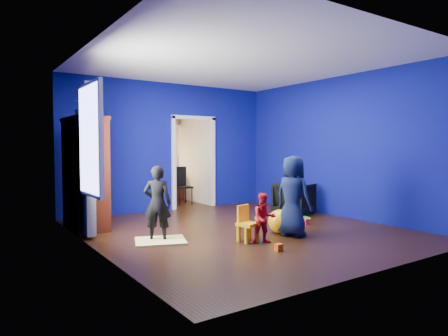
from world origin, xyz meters
TOP-DOWN VIEW (x-y plane):
  - floor at (0.00, 0.00)m, footprint 5.00×5.50m
  - ceiling at (0.00, 0.00)m, footprint 5.00×5.50m
  - wall_back at (0.00, 2.75)m, footprint 5.00×0.02m
  - wall_front at (0.00, -2.75)m, footprint 5.00×0.02m
  - wall_left at (-2.50, 0.00)m, footprint 0.02×5.50m
  - wall_right at (2.50, 0.00)m, footprint 0.02×5.50m
  - alcove at (0.60, 3.62)m, footprint 1.00×1.75m
  - armchair at (1.96, 0.74)m, footprint 0.94×0.92m
  - child_black at (-1.54, 0.10)m, footprint 0.51×0.47m
  - child_navy at (0.44, -0.82)m, footprint 0.55×0.71m
  - toddler_red at (-0.27, -0.94)m, footprint 0.44×0.40m
  - vase at (-2.21, 1.35)m, footprint 0.22×0.22m
  - potted_plant at (-2.21, 1.87)m, footprint 0.27×0.27m
  - tv_armoire at (-2.21, 1.65)m, footprint 0.58×1.14m
  - crt_tv at (-2.17, 1.65)m, footprint 0.46×0.70m
  - yellow_blanket at (-1.54, -0.00)m, footprint 0.91×0.82m
  - hopper_ball at (0.39, -0.57)m, footprint 0.40×0.40m
  - kid_chair at (-0.42, -0.74)m, footprint 0.35×0.35m
  - play_mat at (1.47, 0.33)m, footprint 0.79×0.79m
  - toy_arch at (1.47, 0.33)m, footprint 0.55×0.54m
  - window_left at (-2.48, 0.35)m, footprint 0.03×0.95m
  - curtain at (-2.37, 0.90)m, footprint 0.14×0.42m
  - doorway at (0.60, 2.75)m, footprint 1.16×0.10m
  - study_desk at (0.60, 4.26)m, footprint 0.88×0.44m
  - desk_monitor at (0.60, 4.38)m, footprint 0.40×0.05m
  - desk_lamp at (0.32, 4.32)m, footprint 0.14×0.14m
  - folding_chair at (0.60, 3.30)m, footprint 0.40×0.40m
  - book_shelf at (0.60, 4.37)m, footprint 0.88×0.24m
  - toy_0 at (1.31, -0.25)m, footprint 0.10×0.08m
  - toy_1 at (2.11, 0.81)m, footprint 0.11×0.11m
  - toy_2 at (-0.40, -1.41)m, footprint 0.10×0.08m
  - toy_3 at (0.76, 0.52)m, footprint 0.11×0.11m
  - toy_4 at (1.33, 0.29)m, footprint 0.10×0.08m

SIDE VIEW (x-z plane):
  - floor at x=0.00m, z-range -0.01..0.01m
  - play_mat at x=1.47m, z-range 0.00..0.02m
  - yellow_blanket at x=-1.54m, z-range 0.00..0.03m
  - toy_arch at x=1.47m, z-range -0.34..0.38m
  - toy_0 at x=1.31m, z-range 0.00..0.10m
  - toy_2 at x=-0.40m, z-range 0.00..0.10m
  - toy_4 at x=1.33m, z-range 0.00..0.10m
  - toy_1 at x=2.11m, z-range 0.00..0.11m
  - toy_3 at x=0.76m, z-range 0.00..0.11m
  - hopper_ball at x=0.39m, z-range 0.00..0.40m
  - kid_chair at x=-0.42m, z-range 0.00..0.50m
  - armchair at x=1.96m, z-range 0.00..0.68m
  - study_desk at x=0.60m, z-range 0.00..0.75m
  - toddler_red at x=-0.27m, z-range 0.00..0.75m
  - folding_chair at x=0.60m, z-range 0.00..0.92m
  - child_black at x=-1.54m, z-range 0.00..1.16m
  - child_navy at x=0.44m, z-range 0.00..1.30m
  - desk_lamp at x=0.32m, z-range 0.86..1.00m
  - desk_monitor at x=0.60m, z-range 0.79..1.11m
  - tv_armoire at x=-2.21m, z-range 0.00..1.96m
  - crt_tv at x=-2.17m, z-range 0.75..1.29m
  - doorway at x=0.60m, z-range 0.00..2.10m
  - alcove at x=0.60m, z-range 0.00..2.50m
  - curtain at x=-2.37m, z-range 0.05..2.45m
  - wall_back at x=0.00m, z-range 0.00..2.90m
  - wall_front at x=0.00m, z-range 0.00..2.90m
  - wall_left at x=-2.50m, z-range 0.00..2.90m
  - wall_right at x=2.50m, z-range 0.00..2.90m
  - window_left at x=-2.48m, z-range 0.77..2.33m
  - book_shelf at x=0.60m, z-range 2.00..2.04m
  - vase at x=-2.21m, z-range 1.96..2.18m
  - potted_plant at x=-2.21m, z-range 1.96..2.34m
  - ceiling at x=0.00m, z-range 2.90..2.90m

